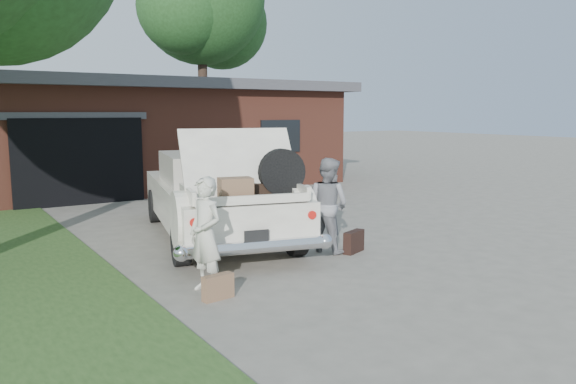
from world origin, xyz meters
TOP-DOWN VIEW (x-y plane):
  - ground at (0.00, 0.00)m, footprint 90.00×90.00m
  - house at (0.98, 11.47)m, footprint 12.80×7.80m
  - tree_right at (6.50, 17.85)m, footprint 6.73×5.85m
  - sedan at (-0.23, 2.72)m, footprint 3.36×5.85m
  - woman_left at (-1.77, -0.15)m, footprint 0.49×0.63m
  - woman_right at (0.87, 0.71)m, footprint 0.82×0.93m
  - suitcase_left at (-1.78, -0.52)m, footprint 0.43×0.19m
  - suitcase_right at (1.19, 0.40)m, footprint 0.50×0.32m

SIDE VIEW (x-z plane):
  - ground at x=0.00m, z-range 0.00..0.00m
  - suitcase_left at x=-1.78m, z-range 0.00..0.32m
  - suitcase_right at x=1.19m, z-range 0.00..0.37m
  - woman_left at x=-1.77m, z-range 0.00..1.53m
  - woman_right at x=0.87m, z-range 0.00..1.60m
  - sedan at x=-0.23m, z-range -0.24..1.85m
  - house at x=0.98m, z-range 0.02..3.32m
  - tree_right at x=6.50m, z-range 1.93..12.27m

